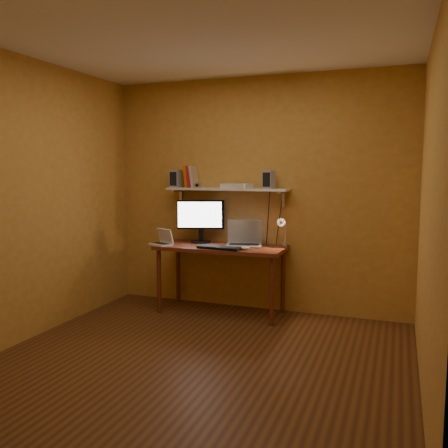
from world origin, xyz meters
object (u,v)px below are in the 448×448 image
at_px(netbook, 163,240).
at_px(mouse, 245,248).
at_px(desk, 221,254).
at_px(keyboard, 220,248).
at_px(laptop, 244,239).
at_px(desk_lamp, 283,228).
at_px(monitor, 201,219).
at_px(speaker_left, 176,179).
at_px(shelf_camera, 198,185).
at_px(wall_shelf, 227,189).
at_px(router, 237,186).
at_px(speaker_right, 269,180).

bearing_deg(netbook, mouse, 25.01).
relative_size(desk, keyboard, 2.91).
relative_size(laptop, netbook, 1.49).
xyz_separation_m(laptop, desk_lamp, (0.43, 0.02, 0.14)).
relative_size(monitor, speaker_left, 2.58).
xyz_separation_m(laptop, shelf_camera, (-0.57, 0.04, 0.58)).
relative_size(wall_shelf, desk_lamp, 3.73).
distance_m(wall_shelf, router, 0.12).
bearing_deg(speaker_left, netbook, -81.42).
height_order(laptop, netbook, laptop).
xyz_separation_m(wall_shelf, netbook, (-0.63, -0.36, -0.56)).
distance_m(mouse, speaker_right, 0.80).
xyz_separation_m(mouse, speaker_right, (0.15, 0.34, 0.70)).
relative_size(laptop, keyboard, 0.90).
bearing_deg(desk_lamp, desk, -169.19).
distance_m(speaker_left, shelf_camera, 0.32).
bearing_deg(desk, shelf_camera, 157.01).
bearing_deg(router, monitor, -177.08).
xyz_separation_m(wall_shelf, keyboard, (0.06, -0.39, -0.60)).
bearing_deg(monitor, desk, -46.42).
distance_m(desk, monitor, 0.50).
bearing_deg(laptop, monitor, 160.80).
height_order(wall_shelf, shelf_camera, shelf_camera).
bearing_deg(mouse, desk, 147.45).
distance_m(desk_lamp, shelf_camera, 1.09).
xyz_separation_m(netbook, keyboard, (0.69, -0.03, -0.04)).
xyz_separation_m(desk_lamp, router, (-0.54, 0.05, 0.44)).
relative_size(desk_lamp, speaker_right, 1.91).
distance_m(netbook, desk_lamp, 1.33).
relative_size(wall_shelf, netbook, 4.83).
bearing_deg(laptop, shelf_camera, 162.51).
bearing_deg(desk, speaker_right, 20.17).
distance_m(desk, speaker_left, 1.05).
bearing_deg(shelf_camera, laptop, -3.56).
bearing_deg(netbook, desk, 39.52).
relative_size(desk, laptop, 3.24).
height_order(desk_lamp, speaker_left, speaker_left).
xyz_separation_m(netbook, shelf_camera, (0.29, 0.31, 0.60)).
height_order(monitor, desk_lamp, monitor).
bearing_deg(speaker_right, wall_shelf, -168.32).
bearing_deg(laptop, wall_shelf, 145.50).
bearing_deg(router, shelf_camera, -175.44).
height_order(desk, wall_shelf, wall_shelf).
distance_m(speaker_left, router, 0.76).
bearing_deg(shelf_camera, monitor, 26.75).
bearing_deg(desk_lamp, laptop, -177.46).
distance_m(laptop, mouse, 0.29).
distance_m(speaker_right, router, 0.37).
bearing_deg(speaker_left, laptop, 0.15).
height_order(speaker_right, router, speaker_right).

